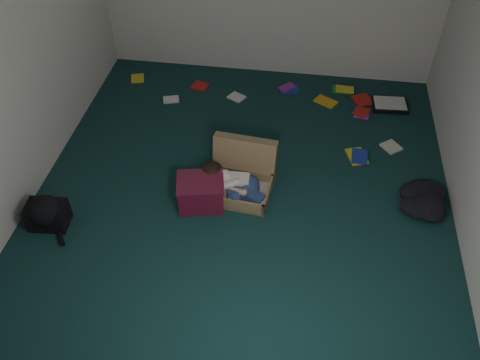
# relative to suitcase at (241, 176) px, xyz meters

# --- Properties ---
(floor) EXTENTS (4.50, 4.50, 0.00)m
(floor) POSITION_rel_suitcase_xyz_m (0.03, -0.12, -0.14)
(floor) COLOR #123333
(floor) RESTS_ON ground
(wall_front) EXTENTS (4.50, 0.00, 4.50)m
(wall_front) POSITION_rel_suitcase_xyz_m (0.03, -2.37, 1.16)
(wall_front) COLOR silver
(wall_front) RESTS_ON ground
(wall_left) EXTENTS (0.00, 4.50, 4.50)m
(wall_left) POSITION_rel_suitcase_xyz_m (-1.97, -0.12, 1.16)
(wall_left) COLOR silver
(wall_left) RESTS_ON ground
(suitcase) EXTENTS (0.69, 0.67, 0.46)m
(suitcase) POSITION_rel_suitcase_xyz_m (0.00, 0.00, 0.00)
(suitcase) COLOR #947751
(suitcase) RESTS_ON floor
(person) EXTENTS (0.67, 0.37, 0.29)m
(person) POSITION_rel_suitcase_xyz_m (-0.06, -0.15, 0.04)
(person) COLOR white
(person) RESTS_ON suitcase
(maroon_bin) EXTENTS (0.49, 0.42, 0.30)m
(maroon_bin) POSITION_rel_suitcase_xyz_m (-0.33, -0.29, 0.01)
(maroon_bin) COLOR maroon
(maroon_bin) RESTS_ON floor
(backpack) EXTENTS (0.46, 0.38, 0.26)m
(backpack) POSITION_rel_suitcase_xyz_m (-1.67, -0.75, -0.01)
(backpack) COLOR black
(backpack) RESTS_ON floor
(clothing_pile) EXTENTS (0.54, 0.48, 0.14)m
(clothing_pile) POSITION_rel_suitcase_xyz_m (1.73, 0.02, -0.07)
(clothing_pile) COLOR black
(clothing_pile) RESTS_ON floor
(paper_tray) EXTENTS (0.42, 0.33, 0.06)m
(paper_tray) POSITION_rel_suitcase_xyz_m (1.55, 1.57, -0.11)
(paper_tray) COLOR black
(paper_tray) RESTS_ON floor
(book_scatter) EXTENTS (3.28, 1.43, 0.02)m
(book_scatter) POSITION_rel_suitcase_xyz_m (0.33, 1.42, -0.13)
(book_scatter) COLOR yellow
(book_scatter) RESTS_ON floor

